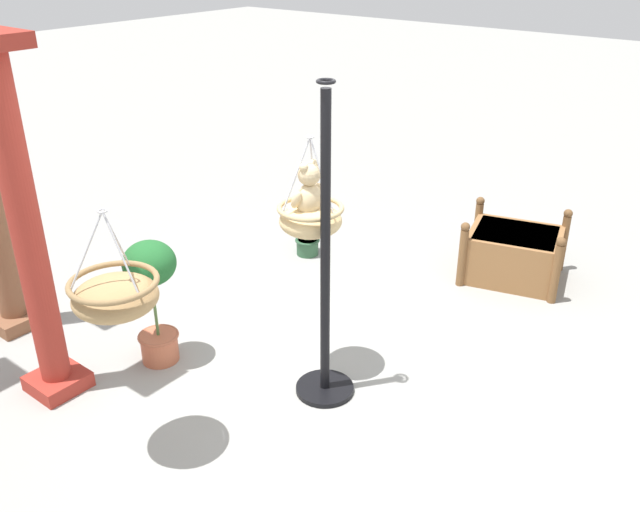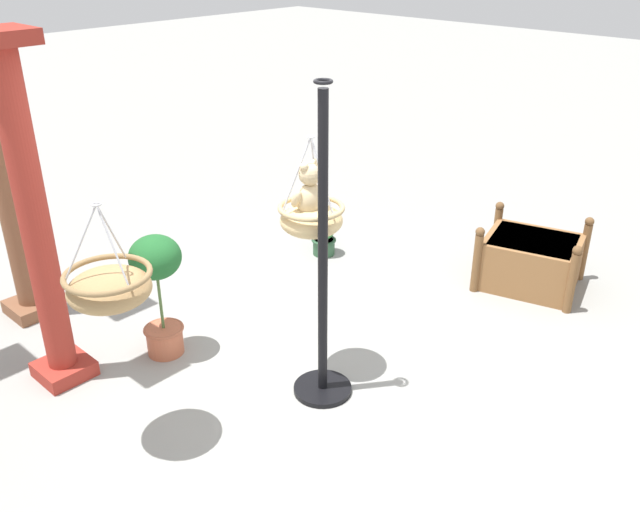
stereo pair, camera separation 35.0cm
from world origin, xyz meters
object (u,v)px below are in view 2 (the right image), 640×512
object	(u,v)px
hanging_basket_left_high	(109,287)
greenhouse_pillar_left	(1,156)
teddy_bear	(309,193)
potted_plant_bushy_green	(324,231)
greenhouse_pillar_far_back	(36,229)
potted_plant_fern_front	(158,283)
wooden_planter_box	(531,260)
hanging_basket_with_teddy	(311,218)
display_pole_central	(323,310)

from	to	relation	value
hanging_basket_left_high	greenhouse_pillar_left	distance (m)	2.19
teddy_bear	potted_plant_bushy_green	size ratio (longest dim) A/B	0.78
greenhouse_pillar_far_back	potted_plant_fern_front	xyz separation A→B (m)	(0.73, -0.32, -0.61)
potted_plant_fern_front	potted_plant_bushy_green	size ratio (longest dim) A/B	1.97
hanging_basket_left_high	wooden_planter_box	xyz separation A→B (m)	(3.92, -0.92, -0.93)
hanging_basket_left_high	wooden_planter_box	size ratio (longest dim) A/B	0.61
greenhouse_pillar_far_back	hanging_basket_left_high	bearing A→B (deg)	-93.06
potted_plant_bushy_green	hanging_basket_with_teddy	bearing A→B (deg)	-139.90
greenhouse_pillar_left	wooden_planter_box	xyz separation A→B (m)	(3.57, -3.06, -1.22)
display_pole_central	teddy_bear	xyz separation A→B (m)	(0.15, 0.27, 0.78)
teddy_bear	greenhouse_pillar_left	size ratio (longest dim) A/B	0.14
wooden_planter_box	potted_plant_fern_front	world-z (taller)	potted_plant_fern_front
hanging_basket_left_high	potted_plant_fern_front	bearing A→B (deg)	42.30
greenhouse_pillar_left	potted_plant_fern_front	size ratio (longest dim) A/B	2.92
wooden_planter_box	hanging_basket_with_teddy	bearing A→B (deg)	166.83
greenhouse_pillar_far_back	wooden_planter_box	world-z (taller)	greenhouse_pillar_far_back
teddy_bear	hanging_basket_with_teddy	bearing A→B (deg)	-90.00
greenhouse_pillar_left	potted_plant_bushy_green	bearing A→B (deg)	-22.46
potted_plant_fern_front	greenhouse_pillar_left	bearing A→B (deg)	107.07
hanging_basket_left_high	potted_plant_fern_front	world-z (taller)	hanging_basket_left_high
hanging_basket_left_high	greenhouse_pillar_left	bearing A→B (deg)	80.82
teddy_bear	potted_plant_fern_front	size ratio (longest dim) A/B	0.40
hanging_basket_with_teddy	hanging_basket_left_high	bearing A→B (deg)	166.70
hanging_basket_left_high	potted_plant_bushy_green	world-z (taller)	hanging_basket_left_high
teddy_bear	greenhouse_pillar_left	xyz separation A→B (m)	(-1.09, 2.46, -0.00)
display_pole_central	wooden_planter_box	distance (m)	2.69
display_pole_central	potted_plant_bushy_green	distance (m)	2.44
hanging_basket_with_teddy	greenhouse_pillar_left	distance (m)	2.72
teddy_bear	wooden_planter_box	world-z (taller)	teddy_bear
greenhouse_pillar_far_back	display_pole_central	bearing A→B (deg)	-52.75
teddy_bear	hanging_basket_left_high	world-z (taller)	hanging_basket_left_high
wooden_planter_box	potted_plant_bushy_green	xyz separation A→B (m)	(-0.86, 1.94, 0.00)
teddy_bear	greenhouse_pillar_far_back	xyz separation A→B (m)	(-1.38, 1.35, -0.23)
display_pole_central	hanging_basket_with_teddy	distance (m)	0.66
display_pole_central	hanging_basket_left_high	size ratio (longest dim) A/B	3.45
display_pole_central	greenhouse_pillar_far_back	bearing A→B (deg)	127.25
hanging_basket_with_teddy	greenhouse_pillar_far_back	bearing A→B (deg)	135.25
teddy_bear	greenhouse_pillar_far_back	size ratio (longest dim) A/B	0.16
teddy_bear	greenhouse_pillar_far_back	bearing A→B (deg)	135.70
hanging_basket_left_high	greenhouse_pillar_left	size ratio (longest dim) A/B	0.22
hanging_basket_left_high	potted_plant_bushy_green	distance (m)	3.35
teddy_bear	potted_plant_fern_front	world-z (taller)	teddy_bear
wooden_planter_box	greenhouse_pillar_far_back	bearing A→B (deg)	153.20
wooden_planter_box	potted_plant_bushy_green	distance (m)	2.13
display_pole_central	teddy_bear	world-z (taller)	display_pole_central
display_pole_central	potted_plant_fern_front	xyz separation A→B (m)	(-0.50, 1.30, -0.06)
greenhouse_pillar_left	wooden_planter_box	distance (m)	4.86
teddy_bear	greenhouse_pillar_far_back	distance (m)	1.94
hanging_basket_with_teddy	greenhouse_pillar_far_back	distance (m)	1.95
display_pole_central	potted_plant_fern_front	bearing A→B (deg)	111.04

